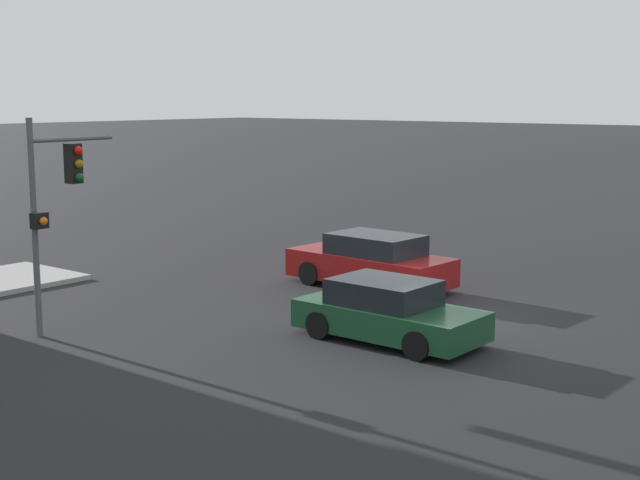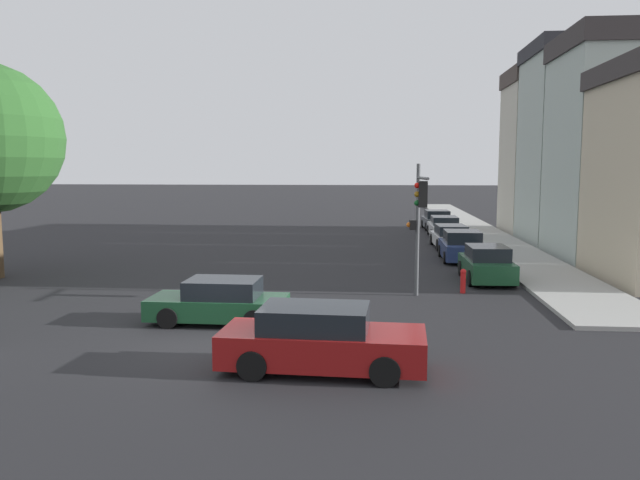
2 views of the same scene
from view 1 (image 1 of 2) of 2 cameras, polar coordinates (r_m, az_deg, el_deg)
ground_plane at (r=21.71m, az=7.04°, el=-4.97°), size 300.00×300.00×0.00m
traffic_signal at (r=20.62m, az=-16.58°, el=2.92°), size 0.65×2.45×4.83m
crossing_car_0 at (r=19.51m, az=4.38°, el=-4.62°), size 4.17×1.98×1.34m
crossing_car_2 at (r=24.82m, az=3.30°, el=-1.42°), size 4.79×2.17×1.52m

